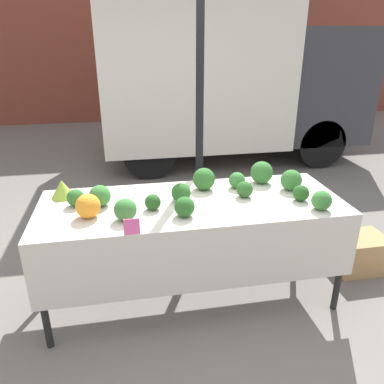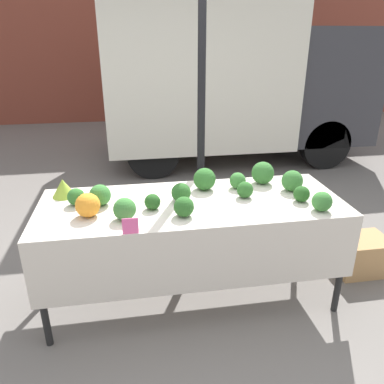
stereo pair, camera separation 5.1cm
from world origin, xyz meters
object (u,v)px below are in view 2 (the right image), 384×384
(price_sign, at_px, (130,226))
(orange_cauliflower, at_px, (88,205))
(parked_truck, at_px, (225,70))
(produce_crate, at_px, (361,254))

(price_sign, bearing_deg, orange_cauliflower, 133.76)
(parked_truck, height_order, produce_crate, parked_truck)
(price_sign, relative_size, produce_crate, 0.23)
(orange_cauliflower, height_order, price_sign, orange_cauliflower)
(parked_truck, relative_size, orange_cauliflower, 25.13)
(parked_truck, relative_size, produce_crate, 9.22)
(orange_cauliflower, relative_size, price_sign, 1.57)
(price_sign, distance_m, produce_crate, 2.26)
(orange_cauliflower, bearing_deg, parked_truck, 63.83)
(price_sign, bearing_deg, parked_truck, 68.68)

